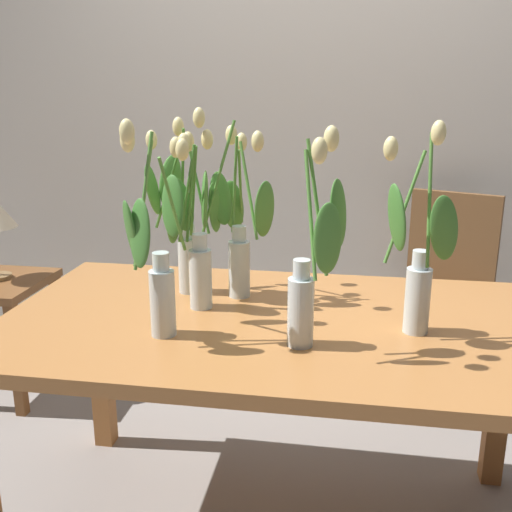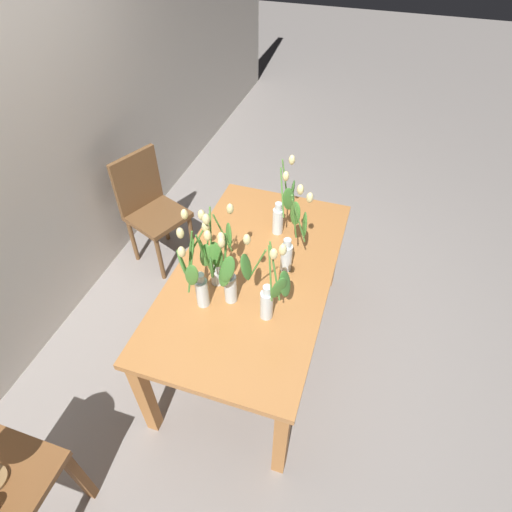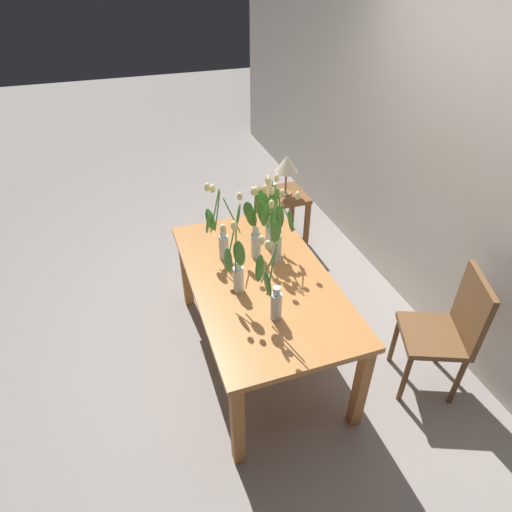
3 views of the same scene
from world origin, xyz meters
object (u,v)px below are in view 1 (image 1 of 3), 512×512
tulip_vase_1 (310,279)px  tulip_vase_2 (185,229)px  dining_table (277,347)px  tulip_vase_5 (418,270)px  tulip_vase_3 (235,228)px  dining_chair (444,284)px  tulip_vase_4 (157,261)px  tulip_vase_0 (191,242)px

tulip_vase_1 → tulip_vase_2: (-0.43, 0.38, 0.02)m
dining_table → tulip_vase_5: 0.47m
dining_table → tulip_vase_1: 0.35m
tulip_vase_3 → dining_chair: size_ratio=0.63×
dining_table → tulip_vase_3: 0.39m
tulip_vase_4 → tulip_vase_5: bearing=9.5°
tulip_vase_5 → dining_chair: 1.22m
tulip_vase_0 → tulip_vase_1: tulip_vase_1 is taller
tulip_vase_4 → dining_chair: (0.92, 1.24, -0.42)m
tulip_vase_0 → tulip_vase_1: bearing=-33.6°
tulip_vase_2 → tulip_vase_4: tulip_vase_4 is taller
tulip_vase_3 → tulip_vase_4: tulip_vase_3 is taller
dining_chair → tulip_vase_5: bearing=-102.6°
tulip_vase_2 → tulip_vase_5: bearing=-19.6°
dining_chair → tulip_vase_0: bearing=-131.7°
tulip_vase_1 → tulip_vase_2: bearing=138.5°
dining_table → tulip_vase_4: bearing=-149.9°
tulip_vase_2 → tulip_vase_5: 0.74m
tulip_vase_1 → dining_chair: (0.52, 1.25, -0.40)m
tulip_vase_2 → dining_chair: size_ratio=0.60×
tulip_vase_0 → tulip_vase_4: tulip_vase_4 is taller
dining_table → tulip_vase_5: tulip_vase_5 is taller
dining_table → tulip_vase_3: (-0.16, 0.18, 0.31)m
dining_table → tulip_vase_4: tulip_vase_4 is taller
tulip_vase_1 → tulip_vase_3: bearing=125.5°
dining_table → tulip_vase_1: (0.10, -0.19, 0.28)m
tulip_vase_2 → dining_chair: bearing=42.6°
tulip_vase_2 → tulip_vase_5: (0.70, -0.25, -0.03)m
tulip_vase_0 → tulip_vase_3: tulip_vase_3 is taller
tulip_vase_0 → dining_chair: 1.41m
dining_table → tulip_vase_1: size_ratio=2.86×
tulip_vase_2 → tulip_vase_3: size_ratio=0.95×
tulip_vase_4 → dining_chair: bearing=53.2°
tulip_vase_4 → tulip_vase_5: size_ratio=1.01×
tulip_vase_0 → tulip_vase_3: bearing=46.9°
tulip_vase_1 → tulip_vase_4: 0.40m
tulip_vase_0 → tulip_vase_3: 0.16m
tulip_vase_3 → tulip_vase_5: bearing=-23.9°
tulip_vase_1 → tulip_vase_5: size_ratio=0.99×
tulip_vase_1 → tulip_vase_4: size_ratio=0.98×
dining_chair → tulip_vase_3: bearing=-131.5°
tulip_vase_4 → dining_table: bearing=30.1°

